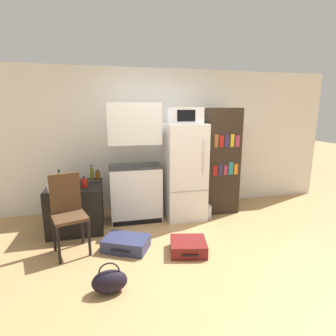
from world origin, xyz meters
TOP-DOWN VIEW (x-y plane):
  - ground_plane at (0.00, 0.00)m, footprint 24.00×24.00m
  - wall_back at (0.20, 2.00)m, footprint 6.40×0.10m
  - side_table at (-1.54, 1.21)m, footprint 0.80×0.78m
  - kitchen_hutch at (-0.59, 1.36)m, footprint 0.85×0.49m
  - refrigerator at (0.24, 1.30)m, footprint 0.66×0.63m
  - microwave at (0.24, 1.30)m, footprint 0.51×0.41m
  - bookshelf at (0.96, 1.41)m, footprint 0.58×0.39m
  - bottle_clear_short at (-1.82, 0.89)m, footprint 0.08×0.08m
  - bottle_green_tall at (-1.73, 1.10)m, footprint 0.07×0.07m
  - bottle_amber_beer at (-1.20, 1.54)m, footprint 0.08×0.08m
  - bottle_ketchup_red at (-1.39, 1.05)m, footprint 0.09×0.09m
  - bottle_olive_oil at (-1.30, 1.52)m, footprint 0.06×0.06m
  - bottle_milk_white at (-1.54, 1.16)m, footprint 0.07×0.07m
  - chair at (-1.56, 0.53)m, footprint 0.51×0.51m
  - suitcase_large_flat at (-0.05, 0.11)m, footprint 0.54×0.51m
  - suitcase_small_flat at (-0.84, 0.38)m, footprint 0.69×0.60m
  - handbag at (-1.06, -0.45)m, footprint 0.36×0.20m
  - water_bottle_front at (0.64, 1.11)m, footprint 0.09×0.09m

SIDE VIEW (x-z plane):
  - ground_plane at x=0.00m, z-range 0.00..0.00m
  - suitcase_large_flat at x=-0.05m, z-range 0.00..0.16m
  - suitcase_small_flat at x=-0.84m, z-range 0.00..0.17m
  - water_bottle_front at x=0.64m, z-range -0.02..0.26m
  - handbag at x=-1.06m, z-range -0.04..0.29m
  - side_table at x=-1.54m, z-range 0.00..0.71m
  - chair at x=-1.56m, z-range 0.09..1.13m
  - bottle_amber_beer at x=-1.20m, z-range 0.70..0.85m
  - bottle_milk_white at x=-1.54m, z-range 0.70..0.85m
  - bottle_ketchup_red at x=-1.39m, z-range 0.70..0.86m
  - bottle_clear_short at x=-1.82m, z-range 0.70..0.87m
  - refrigerator at x=0.24m, z-range 0.00..1.62m
  - bottle_olive_oil at x=-1.30m, z-range 0.69..0.93m
  - bottle_green_tall at x=-1.73m, z-range 0.69..0.96m
  - kitchen_hutch at x=-0.59m, z-range -0.08..1.87m
  - bookshelf at x=0.96m, z-range 0.00..1.88m
  - wall_back at x=0.20m, z-range 0.00..2.58m
  - microwave at x=0.24m, z-range 1.62..1.88m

